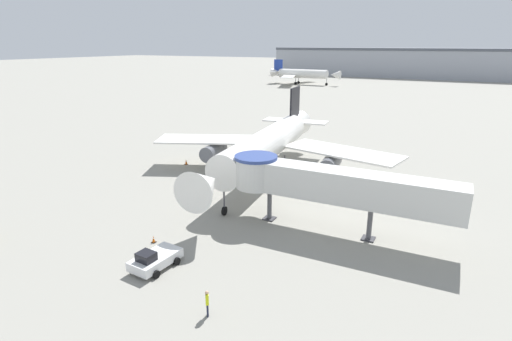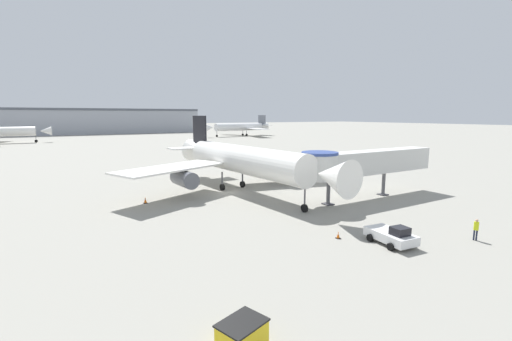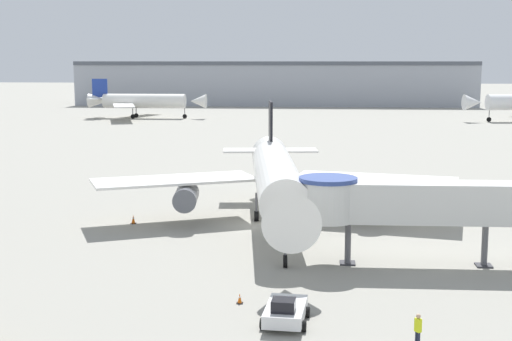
# 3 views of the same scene
# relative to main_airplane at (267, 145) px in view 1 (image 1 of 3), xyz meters

# --- Properties ---
(ground_plane) EXTENTS (800.00, 800.00, 0.00)m
(ground_plane) POSITION_rel_main_airplane_xyz_m (-1.98, 0.07, -4.31)
(ground_plane) COLOR gray
(main_airplane) EXTENTS (33.07, 33.67, 10.23)m
(main_airplane) POSITION_rel_main_airplane_xyz_m (0.00, 0.00, 0.00)
(main_airplane) COLOR white
(main_airplane) RESTS_ON ground_plane
(jet_bridge) EXTENTS (20.39, 4.09, 6.24)m
(jet_bridge) POSITION_rel_main_airplane_xyz_m (11.00, -10.97, 0.24)
(jet_bridge) COLOR silver
(jet_bridge) RESTS_ON ground_plane
(pushback_tug_white) EXTENTS (2.68, 4.11, 1.65)m
(pushback_tug_white) POSITION_rel_main_airplane_xyz_m (1.82, -23.12, -3.60)
(pushback_tug_white) COLOR silver
(pushback_tug_white) RESTS_ON ground_plane
(traffic_cone_near_nose) EXTENTS (0.38, 0.38, 0.63)m
(traffic_cone_near_nose) POSITION_rel_main_airplane_xyz_m (-1.03, -20.05, -4.02)
(traffic_cone_near_nose) COLOR black
(traffic_cone_near_nose) RESTS_ON ground_plane
(traffic_cone_port_wing) EXTENTS (0.47, 0.47, 0.77)m
(traffic_cone_port_wing) POSITION_rel_main_airplane_xyz_m (-12.70, 0.02, -3.94)
(traffic_cone_port_wing) COLOR black
(traffic_cone_port_wing) RESTS_ON ground_plane
(ground_crew_marshaller) EXTENTS (0.37, 0.40, 1.82)m
(ground_crew_marshaller) POSITION_rel_main_airplane_xyz_m (8.59, -25.98, -3.26)
(ground_crew_marshaller) COLOR #1E2338
(ground_crew_marshaller) RESTS_ON ground_plane
(background_jet_blue_tail) EXTENTS (29.95, 32.32, 9.81)m
(background_jet_blue_tail) POSITION_rel_main_airplane_xyz_m (-40.43, 115.21, 0.01)
(background_jet_blue_tail) COLOR white
(background_jet_blue_tail) RESTS_ON ground_plane
(terminal_building) EXTENTS (127.31, 24.82, 14.09)m
(terminal_building) POSITION_rel_main_airplane_xyz_m (-10.51, 175.07, 2.74)
(terminal_building) COLOR #999EA8
(terminal_building) RESTS_ON ground_plane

